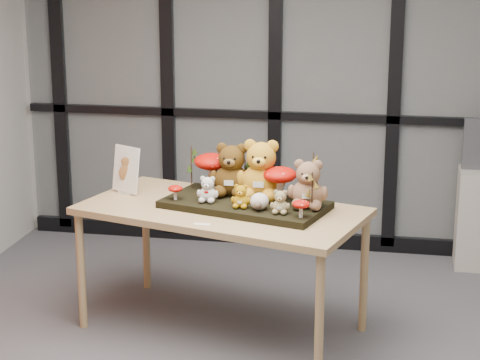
% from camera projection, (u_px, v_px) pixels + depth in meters
% --- Properties ---
extents(room_shell, '(5.00, 5.00, 5.00)m').
position_uv_depth(room_shell, '(293.00, 83.00, 4.10)').
color(room_shell, '#ADAAA3').
rests_on(room_shell, floor).
extents(glass_partition, '(4.90, 0.06, 2.78)m').
position_uv_depth(glass_partition, '(335.00, 69.00, 6.52)').
color(glass_partition, '#2D383F').
rests_on(glass_partition, floor).
extents(display_table, '(1.84, 1.27, 0.79)m').
position_uv_depth(display_table, '(222.00, 218.00, 5.23)').
color(display_table, tan).
rests_on(display_table, floor).
extents(diorama_tray, '(1.06, 0.73, 0.04)m').
position_uv_depth(diorama_tray, '(245.00, 205.00, 5.21)').
color(diorama_tray, black).
rests_on(diorama_tray, display_table).
extents(bear_pooh_yellow, '(0.37, 0.35, 0.40)m').
position_uv_depth(bear_pooh_yellow, '(261.00, 166.00, 5.23)').
color(bear_pooh_yellow, orange).
rests_on(bear_pooh_yellow, diorama_tray).
extents(bear_brown_medium, '(0.33, 0.31, 0.36)m').
position_uv_depth(bear_brown_medium, '(232.00, 166.00, 5.30)').
color(bear_brown_medium, '#482E0D').
rests_on(bear_brown_medium, diorama_tray).
extents(bear_tan_back, '(0.29, 0.27, 0.31)m').
position_uv_depth(bear_tan_back, '(308.00, 181.00, 5.05)').
color(bear_tan_back, '#885F43').
rests_on(bear_tan_back, diorama_tray).
extents(bear_small_yellow, '(0.14, 0.13, 0.15)m').
position_uv_depth(bear_small_yellow, '(241.00, 195.00, 5.06)').
color(bear_small_yellow, '#B27E0C').
rests_on(bear_small_yellow, diorama_tray).
extents(bear_white_bow, '(0.16, 0.15, 0.17)m').
position_uv_depth(bear_white_bow, '(208.00, 188.00, 5.18)').
color(bear_white_bow, silver).
rests_on(bear_white_bow, diorama_tray).
extents(bear_beige_small, '(0.14, 0.13, 0.15)m').
position_uv_depth(bear_beige_small, '(280.00, 200.00, 4.95)').
color(bear_beige_small, '#9A8A5A').
rests_on(bear_beige_small, diorama_tray).
extents(plush_cream_hedgehog, '(0.10, 0.10, 0.11)m').
position_uv_depth(plush_cream_hedgehog, '(259.00, 200.00, 5.03)').
color(plush_cream_hedgehog, silver).
rests_on(plush_cream_hedgehog, diorama_tray).
extents(mushroom_back_left, '(0.23, 0.23, 0.25)m').
position_uv_depth(mushroom_back_left, '(212.00, 169.00, 5.45)').
color(mushroom_back_left, '#AD0D05').
rests_on(mushroom_back_left, diorama_tray).
extents(mushroom_back_right, '(0.21, 0.21, 0.23)m').
position_uv_depth(mushroom_back_right, '(280.00, 182.00, 5.19)').
color(mushroom_back_right, '#AD0D05').
rests_on(mushroom_back_right, diorama_tray).
extents(mushroom_front_left, '(0.09, 0.09, 0.10)m').
position_uv_depth(mushroom_front_left, '(175.00, 192.00, 5.23)').
color(mushroom_front_left, '#AD0D05').
rests_on(mushroom_front_left, diorama_tray).
extents(mushroom_front_right, '(0.10, 0.10, 0.11)m').
position_uv_depth(mushroom_front_right, '(301.00, 208.00, 4.88)').
color(mushroom_front_right, '#AD0D05').
rests_on(mushroom_front_right, diorama_tray).
extents(sprig_green_far_left, '(0.05, 0.05, 0.27)m').
position_uv_depth(sprig_green_far_left, '(191.00, 167.00, 5.47)').
color(sprig_green_far_left, '#1B370C').
rests_on(sprig_green_far_left, diorama_tray).
extents(sprig_green_mid_left, '(0.05, 0.05, 0.23)m').
position_uv_depth(sprig_green_mid_left, '(219.00, 171.00, 5.45)').
color(sprig_green_mid_left, '#1B370C').
rests_on(sprig_green_mid_left, diorama_tray).
extents(sprig_dry_far_right, '(0.05, 0.05, 0.32)m').
position_uv_depth(sprig_dry_far_right, '(313.00, 179.00, 5.08)').
color(sprig_dry_far_right, brown).
rests_on(sprig_dry_far_right, diorama_tray).
extents(sprig_dry_mid_right, '(0.05, 0.05, 0.24)m').
position_uv_depth(sprig_dry_mid_right, '(312.00, 192.00, 4.96)').
color(sprig_dry_mid_right, brown).
rests_on(sprig_dry_mid_right, diorama_tray).
extents(sprig_green_centre, '(0.05, 0.05, 0.21)m').
position_uv_depth(sprig_green_centre, '(245.00, 176.00, 5.38)').
color(sprig_green_centre, '#1B370C').
rests_on(sprig_green_centre, diorama_tray).
extents(sign_holder, '(0.21, 0.14, 0.30)m').
position_uv_depth(sign_holder, '(126.00, 172.00, 5.50)').
color(sign_holder, silver).
rests_on(sign_holder, display_table).
extents(label_card, '(0.09, 0.03, 0.00)m').
position_uv_depth(label_card, '(202.00, 224.00, 4.90)').
color(label_card, white).
rests_on(label_card, display_table).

